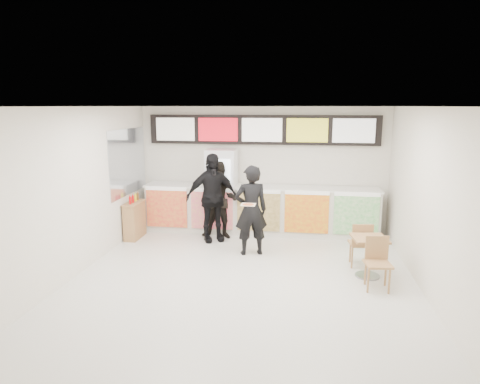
% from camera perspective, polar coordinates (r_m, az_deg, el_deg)
% --- Properties ---
extents(floor, '(7.00, 7.00, 0.00)m').
position_cam_1_polar(floor, '(7.52, 0.17, -12.19)').
color(floor, beige).
rests_on(floor, ground).
extents(ceiling, '(7.00, 7.00, 0.00)m').
position_cam_1_polar(ceiling, '(6.89, 0.19, 11.33)').
color(ceiling, white).
rests_on(ceiling, wall_back).
extents(wall_back, '(6.00, 0.00, 6.00)m').
position_cam_1_polar(wall_back, '(10.47, 2.97, 3.11)').
color(wall_back, silver).
rests_on(wall_back, floor).
extents(wall_left, '(0.00, 7.00, 7.00)m').
position_cam_1_polar(wall_left, '(8.05, -21.47, -0.20)').
color(wall_left, silver).
rests_on(wall_left, floor).
extents(wall_right, '(0.00, 7.00, 7.00)m').
position_cam_1_polar(wall_right, '(7.26, 24.32, -1.61)').
color(wall_right, silver).
rests_on(wall_right, floor).
extents(service_counter, '(5.56, 0.77, 1.14)m').
position_cam_1_polar(service_counter, '(10.25, 2.69, -2.35)').
color(service_counter, silver).
rests_on(service_counter, floor).
extents(menu_board, '(5.50, 0.14, 0.70)m').
position_cam_1_polar(menu_board, '(10.29, 2.97, 8.28)').
color(menu_board, black).
rests_on(menu_board, wall_back).
extents(drinks_fridge, '(0.70, 0.67, 2.00)m').
position_cam_1_polar(drinks_fridge, '(10.31, -2.46, 0.17)').
color(drinks_fridge, white).
rests_on(drinks_fridge, floor).
extents(mirror_panel, '(0.01, 2.00, 1.50)m').
position_cam_1_polar(mirror_panel, '(10.17, -14.68, 3.93)').
color(mirror_panel, '#B2B7BF').
rests_on(mirror_panel, wall_left).
extents(customer_main, '(0.78, 0.64, 1.85)m').
position_cam_1_polar(customer_main, '(8.69, 1.48, -2.46)').
color(customer_main, black).
rests_on(customer_main, floor).
extents(customer_left, '(0.89, 0.71, 1.79)m').
position_cam_1_polar(customer_left, '(9.78, -2.74, -1.09)').
color(customer_left, black).
rests_on(customer_left, floor).
extents(customer_mid, '(1.26, 0.97, 1.99)m').
position_cam_1_polar(customer_mid, '(9.57, -3.79, -0.75)').
color(customer_mid, black).
rests_on(customer_mid, floor).
extents(pizza_slice, '(0.36, 0.36, 0.02)m').
position_cam_1_polar(pizza_slice, '(8.20, 1.10, -1.64)').
color(pizza_slice, beige).
rests_on(pizza_slice, customer_main).
extents(cafe_table, '(0.66, 1.53, 0.87)m').
position_cam_1_polar(cafe_table, '(7.98, 16.81, -7.35)').
color(cafe_table, '#A3734A').
rests_on(cafe_table, floor).
extents(condiment_ledge, '(0.31, 0.76, 1.01)m').
position_cam_1_polar(condiment_ledge, '(10.17, -13.87, -3.61)').
color(condiment_ledge, '#A3734A').
rests_on(condiment_ledge, floor).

